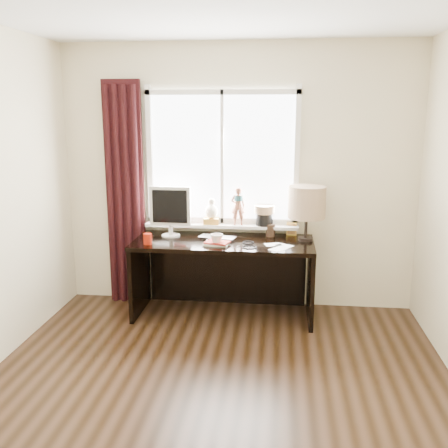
# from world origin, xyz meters

# --- Properties ---
(floor) EXTENTS (3.50, 4.00, 0.00)m
(floor) POSITION_xyz_m (0.00, 0.00, 0.00)
(floor) COLOR #3A2518
(floor) RESTS_ON ground
(wall_back) EXTENTS (3.50, 0.00, 2.60)m
(wall_back) POSITION_xyz_m (0.00, 2.00, 1.30)
(wall_back) COLOR beige
(wall_back) RESTS_ON ground
(wall_front) EXTENTS (3.50, 0.00, 2.60)m
(wall_front) POSITION_xyz_m (0.00, -2.00, 1.30)
(wall_front) COLOR beige
(wall_front) RESTS_ON ground
(laptop) EXTENTS (0.39, 0.30, 0.03)m
(laptop) POSITION_xyz_m (-0.16, 1.68, 0.76)
(laptop) COLOR silver
(laptop) RESTS_ON desk
(mug) EXTENTS (0.15, 0.15, 0.11)m
(mug) POSITION_xyz_m (-0.14, 1.46, 0.81)
(mug) COLOR white
(mug) RESTS_ON desk
(red_cup) EXTENTS (0.08, 0.08, 0.10)m
(red_cup) POSITION_xyz_m (-0.78, 1.42, 0.80)
(red_cup) COLOR #951706
(red_cup) RESTS_ON desk
(window) EXTENTS (1.52, 0.20, 1.40)m
(window) POSITION_xyz_m (-0.13, 1.95, 1.31)
(window) COLOR white
(window) RESTS_ON ground
(curtain) EXTENTS (0.38, 0.09, 2.25)m
(curtain) POSITION_xyz_m (-1.13, 1.91, 1.12)
(curtain) COLOR black
(curtain) RESTS_ON floor
(desk) EXTENTS (1.70, 0.70, 0.75)m
(desk) POSITION_xyz_m (-0.10, 1.73, 0.51)
(desk) COLOR black
(desk) RESTS_ON floor
(monitor) EXTENTS (0.40, 0.18, 0.49)m
(monitor) POSITION_xyz_m (-0.63, 1.75, 1.03)
(monitor) COLOR beige
(monitor) RESTS_ON desk
(notebook_stack) EXTENTS (0.25, 0.20, 0.03)m
(notebook_stack) POSITION_xyz_m (-0.14, 1.48, 0.77)
(notebook_stack) COLOR beige
(notebook_stack) RESTS_ON desk
(brush_holder) EXTENTS (0.09, 0.09, 0.25)m
(brush_holder) POSITION_xyz_m (0.34, 1.85, 0.81)
(brush_holder) COLOR black
(brush_holder) RESTS_ON desk
(icon_frame) EXTENTS (0.10, 0.03, 0.13)m
(icon_frame) POSITION_xyz_m (0.55, 1.91, 0.81)
(icon_frame) COLOR gold
(icon_frame) RESTS_ON desk
(table_lamp) EXTENTS (0.35, 0.35, 0.52)m
(table_lamp) POSITION_xyz_m (0.67, 1.73, 1.11)
(table_lamp) COLOR black
(table_lamp) RESTS_ON desk
(loose_papers) EXTENTS (0.28, 0.32, 0.00)m
(loose_papers) POSITION_xyz_m (0.42, 1.48, 0.75)
(loose_papers) COLOR white
(loose_papers) RESTS_ON desk
(desk_cables) EXTENTS (0.38, 0.48, 0.01)m
(desk_cables) POSITION_xyz_m (0.09, 1.55, 0.75)
(desk_cables) COLOR black
(desk_cables) RESTS_ON desk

